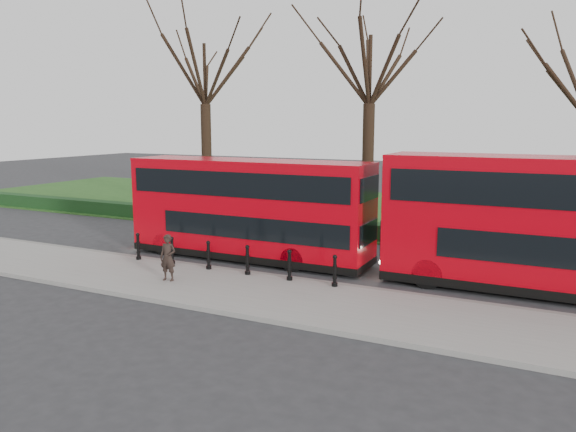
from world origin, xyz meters
The scene contains 13 objects.
ground centered at (0.00, 0.00, 0.00)m, with size 120.00×120.00×0.00m, color #28282B.
pavement centered at (0.00, -3.00, 0.07)m, with size 60.00×4.00×0.15m, color gray.
kerb centered at (0.00, -1.00, 0.07)m, with size 60.00×0.25×0.16m, color slate.
grass_verge centered at (0.00, 15.00, 0.03)m, with size 60.00×18.00×0.06m, color #214C19.
hedge centered at (0.00, 6.80, 0.40)m, with size 60.00×0.90×0.80m, color black.
yellow_line_outer centered at (0.00, -0.70, 0.01)m, with size 60.00×0.10×0.01m, color yellow.
yellow_line_inner centered at (0.00, -0.50, 0.01)m, with size 60.00×0.10×0.01m, color yellow.
tree_left centered at (-8.00, 10.00, 8.56)m, with size 7.54×7.54×11.78m.
tree_mid centered at (2.00, 10.00, 8.40)m, with size 7.40×7.40×11.56m.
bollard_row centered at (0.61, -1.35, 0.65)m, with size 8.34×0.15×1.00m.
bus_lead centered at (0.01, 1.19, 2.00)m, with size 9.97×2.29×3.96m.
bus_rear centered at (11.21, 1.34, 2.20)m, with size 10.96×2.52×4.36m.
pedestrian centered at (-0.57, -3.20, 0.94)m, with size 0.57×0.38×1.58m, color black.
Camera 1 is at (11.17, -17.83, 5.42)m, focal length 35.00 mm.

